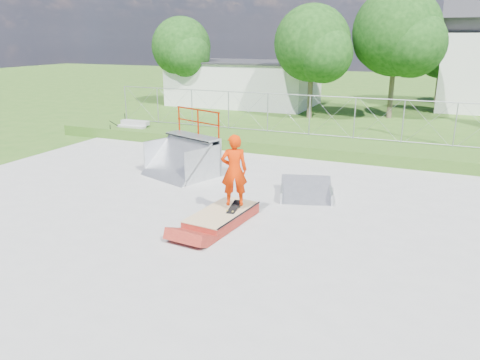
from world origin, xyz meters
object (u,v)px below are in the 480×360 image
(quarter_pipe, at_px, (179,145))
(skater, at_px, (234,173))
(grind_box, at_px, (222,217))
(flat_bank_ramp, at_px, (306,191))

(quarter_pipe, bearing_deg, skater, -21.46)
(skater, bearing_deg, quarter_pipe, -68.52)
(grind_box, bearing_deg, flat_bank_ramp, 67.99)
(flat_bank_ramp, bearing_deg, quarter_pipe, 157.49)
(skater, bearing_deg, flat_bank_ramp, -143.91)
(quarter_pipe, xyz_separation_m, skater, (3.48, -3.06, 0.19))
(skater, bearing_deg, grind_box, 26.69)
(quarter_pipe, distance_m, flat_bank_ramp, 4.88)
(quarter_pipe, xyz_separation_m, flat_bank_ramp, (4.77, -0.51, -0.91))
(flat_bank_ramp, relative_size, skater, 0.86)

